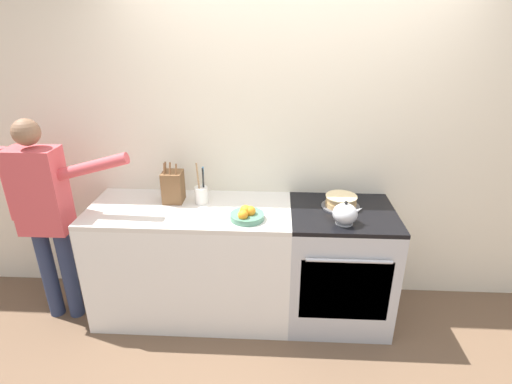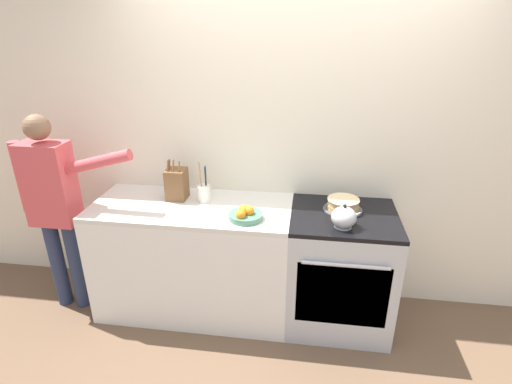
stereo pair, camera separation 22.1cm
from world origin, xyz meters
The scene contains 10 objects.
ground_plane centered at (0.00, 0.00, 0.00)m, with size 16.00×16.00×0.00m, color brown.
wall_back centered at (0.00, 0.68, 1.30)m, with size 8.00×0.04×2.60m.
counter_cabinet centered at (-0.74, 0.33, 0.45)m, with size 1.47×0.66×0.90m.
stove_range centered at (0.37, 0.33, 0.45)m, with size 0.75×0.69×0.90m.
layer_cake centered at (0.36, 0.40, 0.94)m, with size 0.28×0.28×0.09m.
tea_kettle centered at (0.35, 0.15, 0.97)m, with size 0.20×0.17×0.16m.
knife_block centered at (-0.88, 0.44, 1.02)m, with size 0.14×0.15×0.32m.
utensil_crock centered at (-0.66, 0.42, 0.97)m, with size 0.10×0.10×0.32m.
fruit_bowl centered at (-0.31, 0.17, 0.94)m, with size 0.23×0.23×0.10m.
person_baker centered at (-1.74, 0.21, 0.93)m, with size 0.91×0.20×1.57m.
Camera 2 is at (0.10, -2.23, 2.15)m, focal length 28.00 mm.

